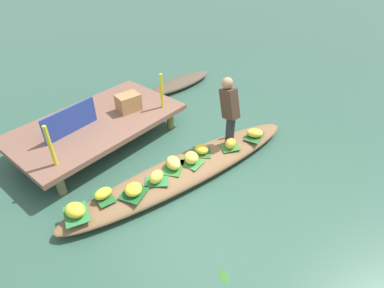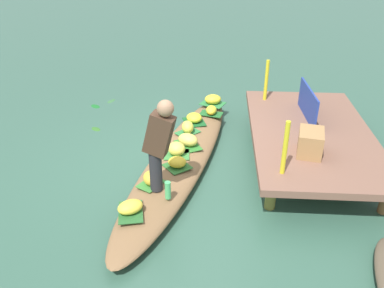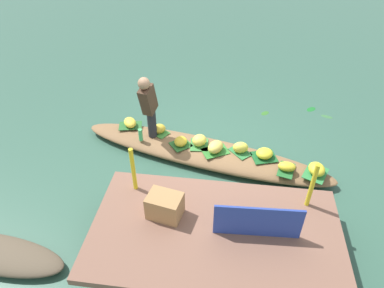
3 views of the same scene
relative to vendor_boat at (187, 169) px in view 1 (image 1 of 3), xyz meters
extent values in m
plane|color=#335B49|center=(0.00, 0.00, -0.13)|extent=(40.00, 40.00, 0.00)
cube|color=brown|center=(-0.37, 1.97, 0.31)|extent=(3.20, 1.80, 0.10)
cylinder|color=olive|center=(-1.65, 1.25, 0.07)|extent=(0.14, 0.14, 0.39)
cylinder|color=olive|center=(0.91, 1.25, 0.07)|extent=(0.14, 0.14, 0.39)
cylinder|color=brown|center=(-1.65, 2.69, 0.07)|extent=(0.14, 0.14, 0.39)
cylinder|color=brown|center=(0.91, 2.69, 0.07)|extent=(0.14, 0.14, 0.39)
ellipsoid|color=brown|center=(0.00, 0.00, 0.00)|extent=(4.68, 1.80, 0.25)
ellipsoid|color=brown|center=(2.50, 2.43, -0.03)|extent=(2.03, 0.76, 0.20)
cube|color=#2F793D|center=(-0.65, 0.07, 0.13)|extent=(0.43, 0.44, 0.01)
ellipsoid|color=#EDE34B|center=(-0.65, 0.07, 0.23)|extent=(0.29, 0.23, 0.20)
cube|color=#3C843D|center=(0.07, -0.04, 0.13)|extent=(0.34, 0.39, 0.01)
ellipsoid|color=#EFD852|center=(0.07, -0.04, 0.23)|extent=(0.35, 0.36, 0.20)
cube|color=#2B672C|center=(0.39, 0.00, 0.13)|extent=(0.46, 0.46, 0.01)
ellipsoid|color=yellow|center=(0.39, 0.00, 0.20)|extent=(0.25, 0.27, 0.14)
cube|color=#23632C|center=(-1.41, 0.43, 0.13)|extent=(0.34, 0.44, 0.01)
ellipsoid|color=yellow|center=(-1.41, 0.43, 0.20)|extent=(0.29, 0.21, 0.14)
cube|color=#29622D|center=(1.44, -0.45, 0.13)|extent=(0.48, 0.37, 0.01)
ellipsoid|color=yellow|center=(1.44, -0.45, 0.21)|extent=(0.35, 0.38, 0.15)
cube|color=#3C8335|center=(0.85, -0.30, 0.13)|extent=(0.41, 0.38, 0.01)
ellipsoid|color=gold|center=(0.85, -0.30, 0.22)|extent=(0.29, 0.26, 0.18)
cube|color=#2F7E40|center=(-1.87, 0.45, 0.13)|extent=(0.48, 0.53, 0.01)
ellipsoid|color=yellow|center=(-1.87, 0.45, 0.22)|extent=(0.30, 0.34, 0.18)
cube|color=#1A5827|center=(-1.06, 0.15, 0.13)|extent=(0.48, 0.44, 0.01)
ellipsoid|color=yellow|center=(-1.06, 0.15, 0.21)|extent=(0.37, 0.36, 0.15)
cube|color=#30792E|center=(-0.23, 0.10, 0.13)|extent=(0.53, 0.48, 0.01)
ellipsoid|color=#ECD358|center=(-0.23, 0.10, 0.23)|extent=(0.36, 0.39, 0.19)
cylinder|color=#28282D|center=(0.95, -0.21, 0.40)|extent=(0.16, 0.16, 0.55)
cube|color=#473021|center=(0.96, -0.15, 0.93)|extent=(0.26, 0.43, 0.57)
sphere|color=#9E7556|center=(0.98, -0.06, 1.28)|extent=(0.20, 0.20, 0.20)
cylinder|color=#4DBE6D|center=(1.13, -0.04, 0.24)|extent=(0.08, 0.08, 0.23)
cube|color=#273E96|center=(-0.87, 1.97, 0.61)|extent=(1.07, 0.09, 0.49)
cylinder|color=yellow|center=(-1.57, 1.37, 0.72)|extent=(0.06, 0.06, 0.72)
cylinder|color=yellow|center=(0.83, 1.37, 0.72)|extent=(0.06, 0.06, 0.72)
cube|color=#A47949|center=(0.31, 1.80, 0.53)|extent=(0.50, 0.40, 0.34)
ellipsoid|color=#326C27|center=(-1.17, -1.63, -0.12)|extent=(0.23, 0.24, 0.01)
camera|label=1|loc=(-3.18, -2.80, 3.62)|focal=30.16mm
camera|label=2|loc=(5.16, 0.52, 3.14)|focal=37.70mm
camera|label=3|loc=(-0.44, 4.79, 3.96)|focal=32.61mm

